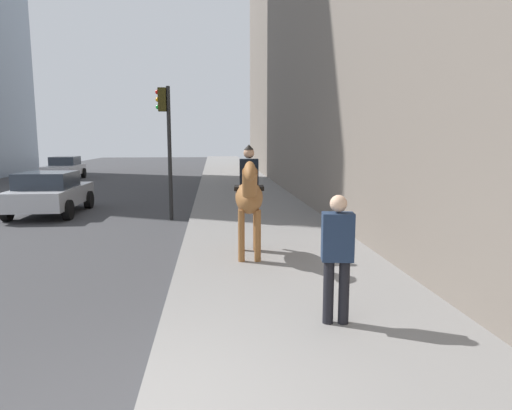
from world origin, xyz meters
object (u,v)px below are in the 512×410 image
Objects in this scene: pedestrian_greeting at (337,251)px; car_mid_lane at (50,193)px; mounted_horse_near at (249,195)px; car_near_lane at (65,168)px; traffic_light_near_curb at (166,132)px.

pedestrian_greeting is 0.43× the size of car_mid_lane.
mounted_horse_near is 0.59× the size of car_mid_lane.
car_mid_lane is (6.54, 6.18, -0.65)m from mounted_horse_near.
mounted_horse_near reaches higher than car_near_lane.
pedestrian_greeting is at bearing -160.76° from traffic_light_near_curb.
mounted_horse_near is 1.35× the size of pedestrian_greeting.
mounted_horse_near is 0.54× the size of car_near_lane.
pedestrian_greeting is 0.41× the size of traffic_light_near_curb.
car_mid_lane is 4.75m from traffic_light_near_curb.
car_mid_lane is 0.95× the size of traffic_light_near_curb.
pedestrian_greeting is at bearing 17.44° from mounted_horse_near.
traffic_light_near_curb is (5.07, 2.12, 1.34)m from mounted_horse_near.
traffic_light_near_curb reaches higher than car_near_lane.
car_near_lane is at bearing 15.40° from car_mid_lane.
traffic_light_near_curb reaches higher than mounted_horse_near.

